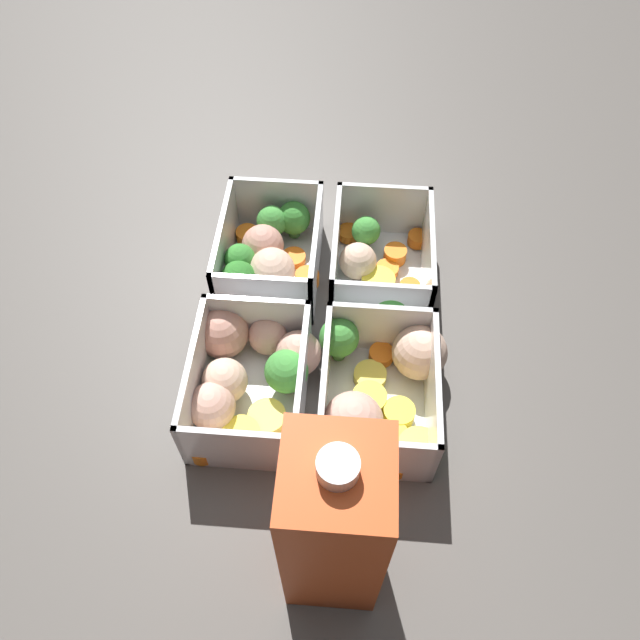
{
  "coord_description": "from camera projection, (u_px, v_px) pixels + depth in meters",
  "views": [
    {
      "loc": [
        0.34,
        0.03,
        0.51
      ],
      "look_at": [
        0.0,
        0.0,
        0.02
      ],
      "focal_mm": 35.0,
      "sensor_mm": 36.0,
      "label": 1
    }
  ],
  "objects": [
    {
      "name": "ground_plane",
      "position": [
        320.0,
        334.0,
        0.62
      ],
      "size": [
        4.0,
        4.0,
        0.0
      ],
      "primitive_type": "plane",
      "color": "#56514C"
    },
    {
      "name": "container_near_left",
      "position": [
        268.0,
        254.0,
        0.64
      ],
      "size": [
        0.14,
        0.1,
        0.07
      ],
      "color": "white",
      "rests_on": "ground_plane"
    },
    {
      "name": "container_near_right",
      "position": [
        249.0,
        373.0,
        0.56
      ],
      "size": [
        0.16,
        0.13,
        0.07
      ],
      "color": "white",
      "rests_on": "ground_plane"
    },
    {
      "name": "container_far_left",
      "position": [
        378.0,
        264.0,
        0.64
      ],
      "size": [
        0.14,
        0.1,
        0.07
      ],
      "color": "white",
      "rests_on": "ground_plane"
    },
    {
      "name": "container_far_right",
      "position": [
        380.0,
        390.0,
        0.55
      ],
      "size": [
        0.15,
        0.13,
        0.07
      ],
      "color": "white",
      "rests_on": "ground_plane"
    },
    {
      "name": "juice_carton",
      "position": [
        334.0,
        525.0,
        0.41
      ],
      "size": [
        0.07,
        0.07,
        0.2
      ],
      "color": "#D14C1E",
      "rests_on": "ground_plane"
    }
  ]
}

